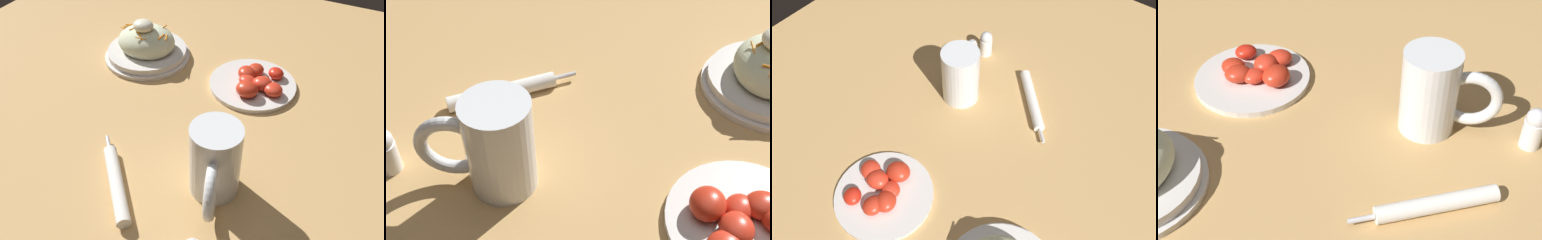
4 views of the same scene
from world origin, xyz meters
TOP-DOWN VIEW (x-y plane):
  - ground_plane at (0.00, 0.00)m, footprint 1.43×1.43m
  - beer_mug at (0.15, -0.12)m, footprint 0.09×0.15m
  - napkin_roll at (-0.00, -0.19)m, footprint 0.15×0.16m
  - tomato_plate at (0.11, 0.19)m, footprint 0.20×0.20m

SIDE VIEW (x-z plane):
  - ground_plane at x=0.00m, z-range 0.00..0.00m
  - napkin_roll at x=0.00m, z-range 0.00..0.02m
  - tomato_plate at x=0.11m, z-range -0.01..0.03m
  - beer_mug at x=0.15m, z-range -0.01..0.13m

